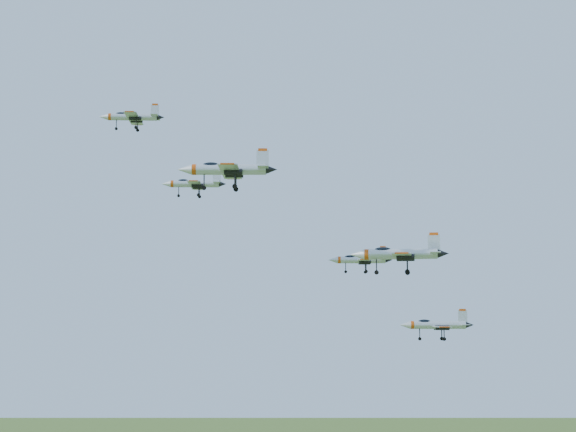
{
  "coord_description": "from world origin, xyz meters",
  "views": [
    {
      "loc": [
        -5.25,
        -127.26,
        127.53
      ],
      "look_at": [
        0.87,
        -3.26,
        142.89
      ],
      "focal_mm": 50.0,
      "sensor_mm": 36.0,
      "label": 1
    }
  ],
  "objects": [
    {
      "name": "jet_trail",
      "position": [
        23.7,
        -3.71,
        126.03
      ],
      "size": [
        11.54,
        9.54,
        3.08
      ],
      "rotation": [
        0.0,
        0.0,
        -0.06
      ],
      "color": "silver"
    },
    {
      "name": "jet_lead",
      "position": [
        -26.69,
        15.47,
        163.12
      ],
      "size": [
        11.82,
        9.7,
        3.17
      ],
      "rotation": [
        0.0,
        0.0,
        -0.01
      ],
      "color": "silver"
    },
    {
      "name": "jet_left_low",
      "position": [
        12.91,
        2.93,
        136.51
      ],
      "size": [
        10.59,
        8.76,
        2.83
      ],
      "rotation": [
        0.0,
        0.0,
        -0.07
      ],
      "color": "silver"
    },
    {
      "name": "jet_left_high",
      "position": [
        -14.23,
        0.04,
        148.42
      ],
      "size": [
        10.48,
        8.62,
        2.81
      ],
      "rotation": [
        0.0,
        0.0,
        -0.03
      ],
      "color": "silver"
    },
    {
      "name": "jet_right_high",
      "position": [
        -8.41,
        -19.12,
        147.31
      ],
      "size": [
        13.78,
        11.36,
        3.68
      ],
      "rotation": [
        0.0,
        0.0,
        -0.05
      ],
      "color": "silver"
    },
    {
      "name": "jet_right_low",
      "position": [
        15.86,
        -15.0,
        136.13
      ],
      "size": [
        13.92,
        11.72,
        3.74
      ],
      "rotation": [
        0.0,
        0.0,
        -0.21
      ],
      "color": "silver"
    }
  ]
}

